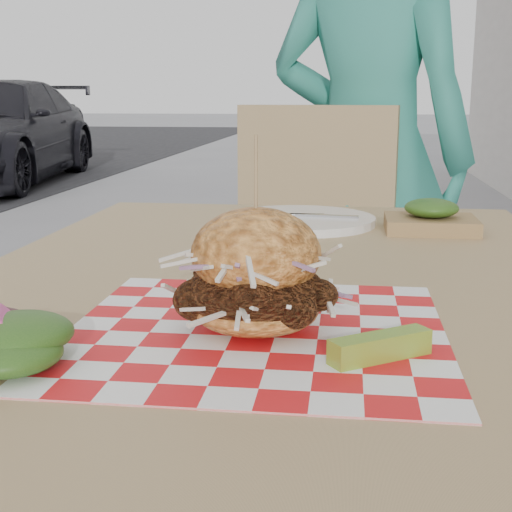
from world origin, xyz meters
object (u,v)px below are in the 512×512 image
object	(u,v)px
patio_chair	(318,264)
sandwich	(256,278)
patio_table	(278,336)
diner	(368,157)

from	to	relation	value
patio_chair	sandwich	world-z (taller)	patio_chair
sandwich	patio_chair	bearing A→B (deg)	89.21
patio_table	patio_chair	distance (m)	0.93
patio_chair	sandwich	size ratio (longest dim) A/B	5.12
diner	patio_chair	distance (m)	0.36
diner	patio_table	world-z (taller)	diner
diner	patio_chair	world-z (taller)	diner
patio_table	sandwich	bearing A→B (deg)	-90.00
diner	patio_chair	bearing A→B (deg)	83.08
patio_table	patio_chair	world-z (taller)	patio_chair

